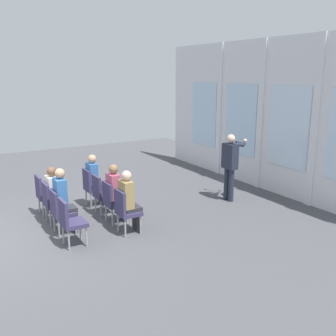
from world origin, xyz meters
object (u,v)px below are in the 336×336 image
(audience_r1_c1, at_px, (55,192))
(chair_r1_c3, at_px, (70,220))
(speaker, at_px, (230,162))
(chair_r1_c0, at_px, (44,193))
(mic_stand, at_px, (227,183))
(chair_r0_c1, at_px, (101,192))
(audience_r0_c0, at_px, (94,177))
(audience_r0_c2, at_px, (116,191))
(chair_r0_c2, at_px, (113,200))
(chair_r1_c1, at_px, (52,200))
(audience_r0_c3, at_px, (129,199))
(chair_r1_c2, at_px, (60,209))
(chair_r0_c0, at_px, (92,185))
(audience_r1_c2, at_px, (63,198))
(chair_r0_c3, at_px, (125,209))

(audience_r1_c1, relative_size, chair_r1_c3, 1.36)
(speaker, xyz_separation_m, chair_r1_c0, (-1.40, -4.36, -0.47))
(mic_stand, xyz_separation_m, chair_r0_c1, (-0.38, -3.45, 0.20))
(audience_r0_c0, distance_m, audience_r0_c2, 1.32)
(chair_r0_c2, distance_m, chair_r1_c1, 1.32)
(audience_r0_c2, relative_size, chair_r1_c0, 1.41)
(speaker, height_order, chair_r1_c1, speaker)
(audience_r0_c3, distance_m, chair_r1_c2, 1.41)
(audience_r0_c0, height_order, chair_r1_c2, audience_r0_c0)
(audience_r1_c1, bearing_deg, speaker, 80.20)
(chair_r0_c0, distance_m, audience_r0_c3, 1.99)
(chair_r1_c2, xyz_separation_m, audience_r1_c2, (-0.00, 0.08, 0.23))
(chair_r0_c3, distance_m, audience_r0_c3, 0.22)
(audience_r1_c1, distance_m, chair_r1_c2, 0.69)
(audience_r0_c0, relative_size, chair_r0_c2, 1.38)
(chair_r0_c1, relative_size, chair_r1_c3, 1.00)
(audience_r1_c1, bearing_deg, audience_r0_c2, 60.10)
(chair_r0_c2, distance_m, audience_r1_c2, 1.09)
(audience_r0_c2, relative_size, chair_r1_c1, 1.41)
(chair_r0_c3, relative_size, chair_r1_c1, 1.00)
(audience_r0_c0, distance_m, chair_r0_c1, 0.69)
(chair_r1_c1, relative_size, audience_r1_c2, 0.68)
(chair_r0_c0, xyz_separation_m, chair_r1_c3, (1.98, -1.15, 0.00))
(mic_stand, relative_size, chair_r0_c3, 1.65)
(mic_stand, distance_m, chair_r1_c1, 4.62)
(speaker, xyz_separation_m, chair_r0_c2, (-0.08, -3.21, -0.47))
(speaker, distance_m, audience_r1_c2, 4.29)
(chair_r0_c3, bearing_deg, mic_stand, 105.22)
(speaker, height_order, chair_r0_c3, speaker)
(chair_r1_c0, bearing_deg, audience_r0_c2, 43.02)
(audience_r0_c0, xyz_separation_m, chair_r1_c3, (1.98, -1.23, -0.19))
(audience_r0_c2, height_order, audience_r0_c3, audience_r0_c3)
(mic_stand, xyz_separation_m, audience_r0_c3, (0.94, -3.37, 0.40))
(chair_r0_c0, bearing_deg, chair_r0_c3, 0.00)
(chair_r0_c1, distance_m, audience_r0_c3, 1.34)
(audience_r0_c0, bearing_deg, audience_r0_c2, -0.06)
(chair_r0_c3, distance_m, audience_r1_c2, 1.28)
(chair_r0_c2, bearing_deg, audience_r1_c2, -90.00)
(speaker, height_order, mic_stand, speaker)
(audience_r0_c2, relative_size, chair_r1_c2, 1.41)
(mic_stand, distance_m, chair_r1_c3, 4.70)
(speaker, relative_size, chair_r1_c1, 1.84)
(chair_r0_c1, xyz_separation_m, chair_r1_c2, (0.66, -1.15, 0.00))
(chair_r0_c0, bearing_deg, chair_r1_c1, -60.16)
(chair_r0_c1, xyz_separation_m, chair_r0_c2, (0.66, 0.00, 0.00))
(chair_r0_c1, height_order, audience_r1_c2, audience_r1_c2)
(chair_r1_c2, relative_size, audience_r1_c2, 0.68)
(audience_r0_c2, xyz_separation_m, audience_r0_c3, (0.66, -0.00, 0.00))
(chair_r1_c0, bearing_deg, audience_r1_c2, 3.39)
(chair_r0_c2, relative_size, chair_r1_c1, 1.00)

